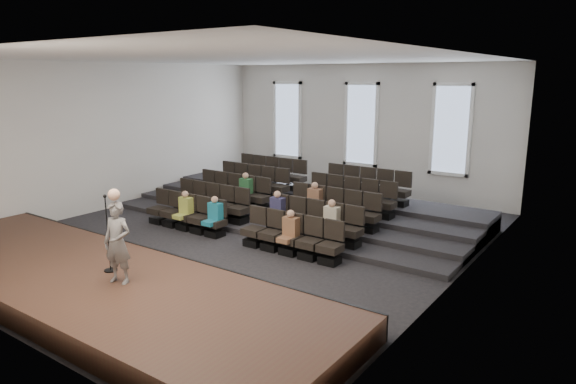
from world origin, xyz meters
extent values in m
plane|color=black|center=(0.00, 0.00, 0.00)|extent=(14.00, 14.00, 0.00)
cube|color=white|center=(0.00, 0.00, 5.01)|extent=(12.00, 14.00, 0.02)
cube|color=silver|center=(0.00, 7.02, 2.50)|extent=(12.00, 0.04, 5.00)
cube|color=silver|center=(-6.02, 0.00, 2.50)|extent=(0.04, 14.00, 5.00)
cube|color=silver|center=(6.02, 0.00, 2.50)|extent=(0.04, 14.00, 5.00)
cube|color=#3C261A|center=(0.00, -5.10, 0.25)|extent=(11.80, 3.60, 0.50)
cube|color=black|center=(0.00, -3.33, 0.25)|extent=(11.80, 0.06, 0.52)
cube|color=black|center=(0.00, 2.33, 0.07)|extent=(11.80, 4.80, 0.15)
cube|color=black|center=(0.00, 2.85, 0.15)|extent=(11.80, 3.75, 0.30)
cube|color=black|center=(0.00, 3.38, 0.22)|extent=(11.80, 2.70, 0.45)
cube|color=black|center=(0.00, 3.90, 0.30)|extent=(11.80, 1.65, 0.60)
cube|color=black|center=(-3.13, -0.60, 0.10)|extent=(0.47, 0.43, 0.20)
cube|color=black|center=(-3.13, -0.60, 0.41)|extent=(0.55, 0.50, 0.19)
cube|color=black|center=(-3.13, -0.39, 0.82)|extent=(0.55, 0.08, 0.50)
cube|color=black|center=(-2.53, -0.60, 0.10)|extent=(0.47, 0.43, 0.20)
cube|color=black|center=(-2.53, -0.60, 0.41)|extent=(0.55, 0.50, 0.19)
cube|color=black|center=(-2.53, -0.39, 0.82)|extent=(0.55, 0.08, 0.50)
cube|color=black|center=(-1.93, -0.60, 0.10)|extent=(0.47, 0.43, 0.20)
cube|color=black|center=(-1.93, -0.60, 0.41)|extent=(0.55, 0.50, 0.19)
cube|color=black|center=(-1.93, -0.39, 0.82)|extent=(0.55, 0.08, 0.50)
cube|color=black|center=(-1.33, -0.60, 0.10)|extent=(0.47, 0.43, 0.20)
cube|color=black|center=(-1.33, -0.60, 0.41)|extent=(0.55, 0.50, 0.19)
cube|color=black|center=(-1.33, -0.39, 0.82)|extent=(0.55, 0.08, 0.50)
cube|color=black|center=(-0.73, -0.60, 0.10)|extent=(0.47, 0.43, 0.20)
cube|color=black|center=(-0.73, -0.60, 0.41)|extent=(0.55, 0.50, 0.19)
cube|color=black|center=(-0.73, -0.39, 0.82)|extent=(0.55, 0.08, 0.50)
cube|color=black|center=(0.73, -0.60, 0.10)|extent=(0.47, 0.43, 0.20)
cube|color=black|center=(0.73, -0.60, 0.41)|extent=(0.55, 0.50, 0.19)
cube|color=black|center=(0.73, -0.39, 0.82)|extent=(0.55, 0.08, 0.50)
cube|color=black|center=(1.33, -0.60, 0.10)|extent=(0.47, 0.43, 0.20)
cube|color=black|center=(1.33, -0.60, 0.41)|extent=(0.55, 0.50, 0.19)
cube|color=black|center=(1.33, -0.39, 0.82)|extent=(0.55, 0.08, 0.50)
cube|color=black|center=(1.93, -0.60, 0.10)|extent=(0.47, 0.43, 0.20)
cube|color=black|center=(1.93, -0.60, 0.41)|extent=(0.55, 0.50, 0.19)
cube|color=black|center=(1.93, -0.39, 0.82)|extent=(0.55, 0.08, 0.50)
cube|color=black|center=(2.53, -0.60, 0.10)|extent=(0.47, 0.43, 0.20)
cube|color=black|center=(2.53, -0.60, 0.41)|extent=(0.55, 0.50, 0.19)
cube|color=black|center=(2.53, -0.39, 0.82)|extent=(0.55, 0.08, 0.50)
cube|color=black|center=(3.13, -0.60, 0.10)|extent=(0.47, 0.43, 0.20)
cube|color=black|center=(3.13, -0.60, 0.41)|extent=(0.55, 0.50, 0.19)
cube|color=black|center=(3.13, -0.39, 0.82)|extent=(0.55, 0.08, 0.50)
cube|color=black|center=(-3.13, 0.45, 0.25)|extent=(0.47, 0.43, 0.20)
cube|color=black|center=(-3.13, 0.45, 0.56)|extent=(0.55, 0.50, 0.19)
cube|color=black|center=(-3.13, 0.66, 0.97)|extent=(0.55, 0.08, 0.50)
cube|color=black|center=(-2.53, 0.45, 0.25)|extent=(0.47, 0.43, 0.20)
cube|color=black|center=(-2.53, 0.45, 0.56)|extent=(0.55, 0.50, 0.19)
cube|color=black|center=(-2.53, 0.66, 0.97)|extent=(0.55, 0.08, 0.50)
cube|color=black|center=(-1.93, 0.45, 0.25)|extent=(0.47, 0.43, 0.20)
cube|color=black|center=(-1.93, 0.45, 0.56)|extent=(0.55, 0.50, 0.19)
cube|color=black|center=(-1.93, 0.66, 0.97)|extent=(0.55, 0.08, 0.50)
cube|color=black|center=(-1.33, 0.45, 0.25)|extent=(0.47, 0.43, 0.20)
cube|color=black|center=(-1.33, 0.45, 0.56)|extent=(0.55, 0.50, 0.19)
cube|color=black|center=(-1.33, 0.66, 0.97)|extent=(0.55, 0.08, 0.50)
cube|color=black|center=(-0.73, 0.45, 0.25)|extent=(0.47, 0.43, 0.20)
cube|color=black|center=(-0.73, 0.45, 0.56)|extent=(0.55, 0.50, 0.19)
cube|color=black|center=(-0.73, 0.66, 0.97)|extent=(0.55, 0.08, 0.50)
cube|color=black|center=(0.73, 0.45, 0.25)|extent=(0.47, 0.43, 0.20)
cube|color=black|center=(0.73, 0.45, 0.56)|extent=(0.55, 0.50, 0.19)
cube|color=black|center=(0.73, 0.66, 0.97)|extent=(0.55, 0.08, 0.50)
cube|color=black|center=(1.33, 0.45, 0.25)|extent=(0.47, 0.43, 0.20)
cube|color=black|center=(1.33, 0.45, 0.56)|extent=(0.55, 0.50, 0.19)
cube|color=black|center=(1.33, 0.66, 0.97)|extent=(0.55, 0.08, 0.50)
cube|color=black|center=(1.93, 0.45, 0.25)|extent=(0.47, 0.43, 0.20)
cube|color=black|center=(1.93, 0.45, 0.56)|extent=(0.55, 0.50, 0.19)
cube|color=black|center=(1.93, 0.66, 0.97)|extent=(0.55, 0.08, 0.50)
cube|color=black|center=(2.53, 0.45, 0.25)|extent=(0.47, 0.43, 0.20)
cube|color=black|center=(2.53, 0.45, 0.56)|extent=(0.55, 0.50, 0.19)
cube|color=black|center=(2.53, 0.66, 0.97)|extent=(0.55, 0.08, 0.50)
cube|color=black|center=(3.13, 0.45, 0.25)|extent=(0.47, 0.43, 0.20)
cube|color=black|center=(3.13, 0.45, 0.56)|extent=(0.55, 0.50, 0.19)
cube|color=black|center=(3.13, 0.66, 0.97)|extent=(0.55, 0.08, 0.50)
cube|color=black|center=(-3.13, 1.50, 0.40)|extent=(0.47, 0.42, 0.20)
cube|color=black|center=(-3.13, 1.50, 0.71)|extent=(0.55, 0.50, 0.19)
cube|color=black|center=(-3.13, 1.71, 1.12)|extent=(0.55, 0.08, 0.50)
cube|color=black|center=(-2.53, 1.50, 0.40)|extent=(0.47, 0.42, 0.20)
cube|color=black|center=(-2.53, 1.50, 0.71)|extent=(0.55, 0.50, 0.19)
cube|color=black|center=(-2.53, 1.71, 1.12)|extent=(0.55, 0.08, 0.50)
cube|color=black|center=(-1.93, 1.50, 0.40)|extent=(0.47, 0.42, 0.20)
cube|color=black|center=(-1.93, 1.50, 0.71)|extent=(0.55, 0.50, 0.19)
cube|color=black|center=(-1.93, 1.71, 1.12)|extent=(0.55, 0.08, 0.50)
cube|color=black|center=(-1.33, 1.50, 0.40)|extent=(0.47, 0.42, 0.20)
cube|color=black|center=(-1.33, 1.50, 0.71)|extent=(0.55, 0.50, 0.19)
cube|color=black|center=(-1.33, 1.71, 1.12)|extent=(0.55, 0.08, 0.50)
cube|color=black|center=(-0.73, 1.50, 0.40)|extent=(0.47, 0.42, 0.20)
cube|color=black|center=(-0.73, 1.50, 0.71)|extent=(0.55, 0.50, 0.19)
cube|color=black|center=(-0.73, 1.71, 1.12)|extent=(0.55, 0.08, 0.50)
cube|color=black|center=(0.73, 1.50, 0.40)|extent=(0.47, 0.42, 0.20)
cube|color=black|center=(0.73, 1.50, 0.71)|extent=(0.55, 0.50, 0.19)
cube|color=black|center=(0.73, 1.71, 1.12)|extent=(0.55, 0.08, 0.50)
cube|color=black|center=(1.33, 1.50, 0.40)|extent=(0.47, 0.42, 0.20)
cube|color=black|center=(1.33, 1.50, 0.71)|extent=(0.55, 0.50, 0.19)
cube|color=black|center=(1.33, 1.71, 1.12)|extent=(0.55, 0.08, 0.50)
cube|color=black|center=(1.93, 1.50, 0.40)|extent=(0.47, 0.42, 0.20)
cube|color=black|center=(1.93, 1.50, 0.71)|extent=(0.55, 0.50, 0.19)
cube|color=black|center=(1.93, 1.71, 1.12)|extent=(0.55, 0.08, 0.50)
cube|color=black|center=(2.53, 1.50, 0.40)|extent=(0.47, 0.42, 0.20)
cube|color=black|center=(2.53, 1.50, 0.71)|extent=(0.55, 0.50, 0.19)
cube|color=black|center=(2.53, 1.71, 1.12)|extent=(0.55, 0.08, 0.50)
cube|color=black|center=(3.13, 1.50, 0.40)|extent=(0.47, 0.42, 0.20)
cube|color=black|center=(3.13, 1.50, 0.71)|extent=(0.55, 0.50, 0.19)
cube|color=black|center=(3.13, 1.71, 1.12)|extent=(0.55, 0.08, 0.50)
cube|color=black|center=(-3.13, 2.55, 0.55)|extent=(0.47, 0.42, 0.20)
cube|color=black|center=(-3.13, 2.55, 0.86)|extent=(0.55, 0.50, 0.19)
cube|color=black|center=(-3.13, 2.76, 1.27)|extent=(0.55, 0.08, 0.50)
cube|color=black|center=(-2.53, 2.55, 0.55)|extent=(0.47, 0.42, 0.20)
cube|color=black|center=(-2.53, 2.55, 0.86)|extent=(0.55, 0.50, 0.19)
cube|color=black|center=(-2.53, 2.76, 1.27)|extent=(0.55, 0.08, 0.50)
cube|color=black|center=(-1.93, 2.55, 0.55)|extent=(0.47, 0.42, 0.20)
cube|color=black|center=(-1.93, 2.55, 0.86)|extent=(0.55, 0.50, 0.19)
cube|color=black|center=(-1.93, 2.76, 1.27)|extent=(0.55, 0.08, 0.50)
cube|color=black|center=(-1.33, 2.55, 0.55)|extent=(0.47, 0.42, 0.20)
cube|color=black|center=(-1.33, 2.55, 0.86)|extent=(0.55, 0.50, 0.19)
cube|color=black|center=(-1.33, 2.76, 1.27)|extent=(0.55, 0.08, 0.50)
cube|color=black|center=(-0.73, 2.55, 0.55)|extent=(0.47, 0.42, 0.20)
cube|color=black|center=(-0.73, 2.55, 0.86)|extent=(0.55, 0.50, 0.19)
cube|color=black|center=(-0.73, 2.76, 1.27)|extent=(0.55, 0.08, 0.50)
cube|color=black|center=(0.73, 2.55, 0.55)|extent=(0.47, 0.42, 0.20)
cube|color=black|center=(0.73, 2.55, 0.86)|extent=(0.55, 0.50, 0.19)
cube|color=black|center=(0.73, 2.76, 1.27)|extent=(0.55, 0.08, 0.50)
cube|color=black|center=(1.33, 2.55, 0.55)|extent=(0.47, 0.42, 0.20)
cube|color=black|center=(1.33, 2.55, 0.86)|extent=(0.55, 0.50, 0.19)
cube|color=black|center=(1.33, 2.76, 1.27)|extent=(0.55, 0.08, 0.50)
cube|color=black|center=(1.93, 2.55, 0.55)|extent=(0.47, 0.42, 0.20)
cube|color=black|center=(1.93, 2.55, 0.86)|extent=(0.55, 0.50, 0.19)
cube|color=black|center=(1.93, 2.76, 1.27)|extent=(0.55, 0.08, 0.50)
cube|color=black|center=(2.53, 2.55, 0.55)|extent=(0.47, 0.42, 0.20)
cube|color=black|center=(2.53, 2.55, 0.86)|extent=(0.55, 0.50, 0.19)
cube|color=black|center=(2.53, 2.76, 1.27)|extent=(0.55, 0.08, 0.50)
cube|color=black|center=(3.13, 2.55, 0.55)|extent=(0.47, 0.42, 0.20)
cube|color=black|center=(3.13, 2.55, 0.86)|extent=(0.55, 0.50, 0.19)
cube|color=black|center=(3.13, 2.76, 1.27)|extent=(0.55, 0.08, 0.50)
cube|color=black|center=(-3.13, 3.60, 0.70)|extent=(0.47, 0.42, 0.20)
cube|color=black|center=(-3.13, 3.60, 1.01)|extent=(0.55, 0.50, 0.19)
cube|color=black|center=(-3.13, 3.81, 1.42)|extent=(0.55, 0.08, 0.50)
cube|color=black|center=(-2.53, 3.60, 0.70)|extent=(0.47, 0.42, 0.20)
cube|color=black|center=(-2.53, 3.60, 1.01)|extent=(0.55, 0.50, 0.19)
cube|color=black|center=(-2.53, 3.81, 1.42)|extent=(0.55, 0.08, 0.50)
cube|color=black|center=(-1.93, 3.60, 0.70)|extent=(0.47, 0.42, 0.20)
cube|color=black|center=(-1.93, 3.60, 1.01)|extent=(0.55, 0.50, 0.19)
cube|color=black|center=(-1.93, 3.81, 1.42)|extent=(0.55, 0.08, 0.50)
cube|color=black|center=(-1.33, 3.60, 0.70)|extent=(0.47, 0.42, 0.20)
cube|color=black|center=(-1.33, 3.60, 1.01)|extent=(0.55, 0.50, 0.19)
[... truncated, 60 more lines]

